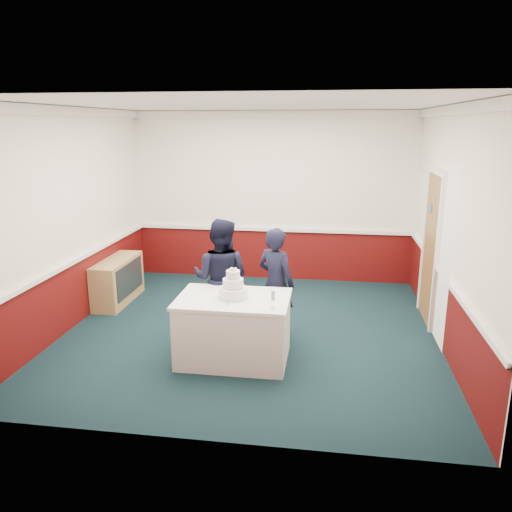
# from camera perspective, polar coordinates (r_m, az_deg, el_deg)

# --- Properties ---
(ground) EXTENTS (5.00, 5.00, 0.00)m
(ground) POSITION_cam_1_polar(r_m,az_deg,el_deg) (6.97, -0.63, -8.54)
(ground) COLOR black
(ground) RESTS_ON ground
(room_shell) EXTENTS (5.00, 5.00, 3.00)m
(room_shell) POSITION_cam_1_polar(r_m,az_deg,el_deg) (7.03, 0.76, 8.32)
(room_shell) COLOR white
(room_shell) RESTS_ON ground
(sideboard) EXTENTS (0.41, 1.20, 0.70)m
(sideboard) POSITION_cam_1_polar(r_m,az_deg,el_deg) (8.25, -15.50, -2.73)
(sideboard) COLOR #A78551
(sideboard) RESTS_ON ground
(cake_table) EXTENTS (1.32, 0.92, 0.79)m
(cake_table) POSITION_cam_1_polar(r_m,az_deg,el_deg) (6.03, -2.57, -8.24)
(cake_table) COLOR white
(cake_table) RESTS_ON ground
(wedding_cake) EXTENTS (0.35, 0.35, 0.36)m
(wedding_cake) POSITION_cam_1_polar(r_m,az_deg,el_deg) (5.85, -2.62, -3.74)
(wedding_cake) COLOR white
(wedding_cake) RESTS_ON cake_table
(cake_knife) EXTENTS (0.07, 0.22, 0.00)m
(cake_knife) POSITION_cam_1_polar(r_m,az_deg,el_deg) (5.71, -3.29, -5.38)
(cake_knife) COLOR silver
(cake_knife) RESTS_ON cake_table
(champagne_flute) EXTENTS (0.05, 0.05, 0.21)m
(champagne_flute) POSITION_cam_1_polar(r_m,az_deg,el_deg) (5.51, 1.94, -4.63)
(champagne_flute) COLOR silver
(champagne_flute) RESTS_ON cake_table
(person_man) EXTENTS (0.85, 0.71, 1.60)m
(person_man) POSITION_cam_1_polar(r_m,az_deg,el_deg) (6.58, -4.05, -2.57)
(person_man) COLOR black
(person_man) RESTS_ON ground
(person_woman) EXTENTS (0.65, 0.58, 1.49)m
(person_woman) POSITION_cam_1_polar(r_m,az_deg,el_deg) (6.53, 2.29, -3.17)
(person_woman) COLOR black
(person_woman) RESTS_ON ground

